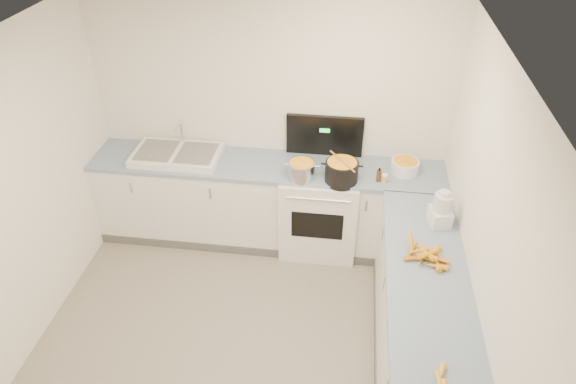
# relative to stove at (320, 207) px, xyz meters

# --- Properties ---
(floor) EXTENTS (3.50, 4.00, 0.00)m
(floor) POSITION_rel_stove_xyz_m (-0.55, -1.69, -0.47)
(floor) COLOR gray
(floor) RESTS_ON ground
(ceiling) EXTENTS (3.50, 4.00, 0.00)m
(ceiling) POSITION_rel_stove_xyz_m (-0.55, -1.69, 2.03)
(ceiling) COLOR white
(ceiling) RESTS_ON ground
(wall_back) EXTENTS (3.50, 0.00, 2.50)m
(wall_back) POSITION_rel_stove_xyz_m (-0.55, 0.31, 0.78)
(wall_back) COLOR white
(wall_back) RESTS_ON ground
(wall_right) EXTENTS (0.00, 4.00, 2.50)m
(wall_right) POSITION_rel_stove_xyz_m (1.20, -1.69, 0.78)
(wall_right) COLOR white
(wall_right) RESTS_ON ground
(counter_back) EXTENTS (3.50, 0.62, 0.94)m
(counter_back) POSITION_rel_stove_xyz_m (-0.55, 0.01, -0.00)
(counter_back) COLOR white
(counter_back) RESTS_ON ground
(counter_right) EXTENTS (0.62, 2.20, 0.94)m
(counter_right) POSITION_rel_stove_xyz_m (0.90, -1.39, -0.00)
(counter_right) COLOR white
(counter_right) RESTS_ON ground
(stove) EXTENTS (0.76, 0.65, 1.36)m
(stove) POSITION_rel_stove_xyz_m (0.00, 0.00, 0.00)
(stove) COLOR white
(stove) RESTS_ON ground
(sink) EXTENTS (0.86, 0.52, 0.31)m
(sink) POSITION_rel_stove_xyz_m (-1.45, 0.02, 0.50)
(sink) COLOR white
(sink) RESTS_ON counter_back
(steel_pot) EXTENTS (0.27, 0.27, 0.19)m
(steel_pot) POSITION_rel_stove_xyz_m (-0.18, -0.18, 0.54)
(steel_pot) COLOR silver
(steel_pot) RESTS_ON stove
(black_pot) EXTENTS (0.35, 0.35, 0.22)m
(black_pot) POSITION_rel_stove_xyz_m (0.20, -0.17, 0.56)
(black_pot) COLOR black
(black_pot) RESTS_ON stove
(wooden_spoon) EXTENTS (0.25, 0.35, 0.02)m
(wooden_spoon) POSITION_rel_stove_xyz_m (0.20, -0.17, 0.68)
(wooden_spoon) COLOR #AD7A47
(wooden_spoon) RESTS_ON black_pot
(mixing_bowl) EXTENTS (0.31, 0.31, 0.12)m
(mixing_bowl) POSITION_rel_stove_xyz_m (0.79, 0.05, 0.53)
(mixing_bowl) COLOR white
(mixing_bowl) RESTS_ON counter_back
(extract_bottle) EXTENTS (0.05, 0.05, 0.12)m
(extract_bottle) POSITION_rel_stove_xyz_m (0.54, -0.14, 0.52)
(extract_bottle) COLOR #593319
(extract_bottle) RESTS_ON counter_back
(spice_jar) EXTENTS (0.04, 0.04, 0.08)m
(spice_jar) POSITION_rel_stove_xyz_m (0.60, -0.17, 0.50)
(spice_jar) COLOR #E5B266
(spice_jar) RESTS_ON counter_back
(food_processor) EXTENTS (0.20, 0.22, 0.32)m
(food_processor) POSITION_rel_stove_xyz_m (1.03, -0.72, 0.60)
(food_processor) COLOR white
(food_processor) RESTS_ON counter_right
(carrot_pile) EXTENTS (0.35, 0.36, 0.09)m
(carrot_pile) POSITION_rel_stove_xyz_m (0.88, -1.18, 0.50)
(carrot_pile) COLOR #F6A51E
(carrot_pile) RESTS_ON counter_right
(peeled_carrots) EXTENTS (0.09, 0.30, 0.04)m
(peeled_carrots) POSITION_rel_stove_xyz_m (0.89, -2.29, 0.49)
(peeled_carrots) COLOR #FFAE26
(peeled_carrots) RESTS_ON counter_right
(peelings) EXTENTS (0.19, 0.27, 0.01)m
(peelings) POSITION_rel_stove_xyz_m (-1.63, -0.03, 0.54)
(peelings) COLOR tan
(peelings) RESTS_ON sink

